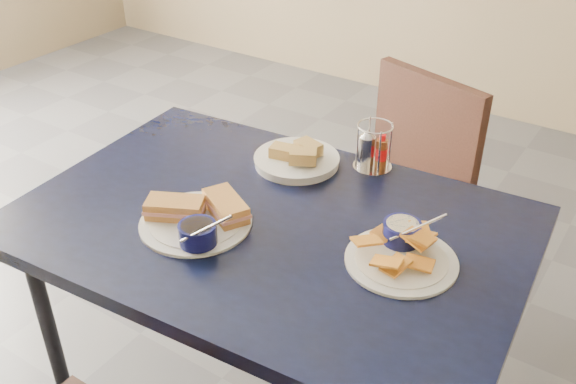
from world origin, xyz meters
The scene contains 7 objects.
ground centered at (0.00, 0.00, 0.00)m, with size 6.00×6.00×0.00m, color #525257.
dining_table centered at (0.23, -0.03, 0.69)m, with size 1.31×0.92×0.75m.
chair_far centered at (0.27, 0.64, 0.51)m, with size 0.52×0.52×0.89m.
sandwich_plate centered at (0.10, -0.15, 0.77)m, with size 0.30×0.28×0.12m.
plantain_plate centered at (0.57, 0.01, 0.77)m, with size 0.26×0.26×0.12m.
bread_basket centered at (0.14, 0.24, 0.77)m, with size 0.24×0.24×0.07m.
condiment_caddy centered at (0.32, 0.34, 0.81)m, with size 0.11×0.11×0.14m.
Camera 1 is at (1.00, -1.10, 1.66)m, focal length 40.00 mm.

